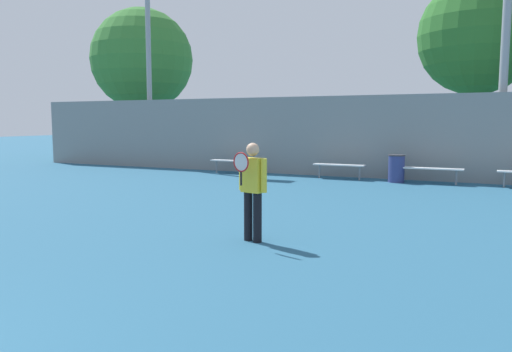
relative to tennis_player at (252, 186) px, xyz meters
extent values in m
cylinder|color=black|center=(-0.09, 0.03, -0.50)|extent=(0.14, 0.14, 0.80)
cylinder|color=black|center=(0.10, -0.02, -0.50)|extent=(0.14, 0.14, 0.80)
cube|color=yellow|center=(0.00, 0.01, 0.18)|extent=(0.39, 0.28, 0.55)
cylinder|color=yellow|center=(-0.22, 0.07, 0.19)|extent=(0.10, 0.10, 0.53)
cylinder|color=yellow|center=(0.22, -0.05, 0.19)|extent=(0.10, 0.10, 0.53)
sphere|color=#DBAD89|center=(0.00, 0.01, 0.59)|extent=(0.21, 0.21, 0.21)
cylinder|color=black|center=(-0.07, -0.26, 0.15)|extent=(0.03, 0.03, 0.22)
torus|color=red|center=(-0.07, -0.26, 0.41)|extent=(0.31, 0.10, 0.31)
cylinder|color=silver|center=(-0.07, -0.26, 0.41)|extent=(0.26, 0.07, 0.27)
cube|color=white|center=(-1.18, 9.07, -0.42)|extent=(1.72, 0.40, 0.04)
cylinder|color=gray|center=(-1.87, 9.07, -0.67)|extent=(0.06, 0.06, 0.46)
cylinder|color=gray|center=(-0.49, 9.07, -0.67)|extent=(0.06, 0.06, 0.46)
cube|color=white|center=(-5.27, 9.07, -0.42)|extent=(1.60, 0.40, 0.04)
cylinder|color=gray|center=(-5.91, 9.07, -0.67)|extent=(0.06, 0.06, 0.46)
cylinder|color=gray|center=(-4.63, 9.07, -0.67)|extent=(0.06, 0.06, 0.46)
cylinder|color=gray|center=(3.78, 9.07, -0.67)|extent=(0.06, 0.06, 0.46)
cube|color=white|center=(1.61, 9.07, -0.42)|extent=(2.15, 0.40, 0.04)
cylinder|color=gray|center=(0.75, 9.07, -0.67)|extent=(0.06, 0.06, 0.46)
cylinder|color=gray|center=(2.47, 9.07, -0.67)|extent=(0.06, 0.06, 0.46)
cylinder|color=#939399|center=(3.63, 10.32, 3.58)|extent=(0.26, 0.26, 8.97)
cylinder|color=#939399|center=(-9.88, 10.29, 3.72)|extent=(0.21, 0.21, 9.25)
cylinder|color=navy|center=(0.70, 8.99, -0.48)|extent=(0.50, 0.50, 0.84)
cylinder|color=#333338|center=(0.70, 8.99, -0.04)|extent=(0.53, 0.53, 0.04)
cube|color=gray|center=(-1.03, 9.82, 0.50)|extent=(28.19, 0.06, 2.80)
cylinder|color=brown|center=(2.73, 13.18, 0.76)|extent=(0.49, 0.49, 3.32)
sphere|color=#2D6B28|center=(2.73, 13.18, 4.13)|extent=(4.26, 4.26, 4.26)
cylinder|color=brown|center=(-12.83, 13.60, 0.59)|extent=(0.34, 0.34, 2.98)
sphere|color=#387A33|center=(-12.83, 13.60, 4.12)|extent=(5.09, 5.09, 5.09)
camera|label=1|loc=(3.46, -7.11, 1.04)|focal=35.00mm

